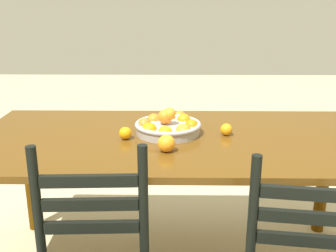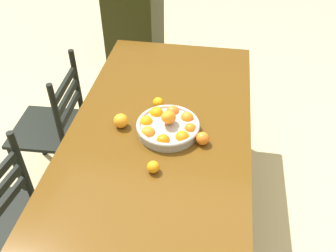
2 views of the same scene
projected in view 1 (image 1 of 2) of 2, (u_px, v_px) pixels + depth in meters
The scene contains 6 objects.
dining_table at pixel (177, 154), 2.05m from camera, with size 2.05×0.98×0.77m.
fruit_bowl at pixel (168, 126), 2.05m from camera, with size 0.34×0.34×0.14m.
orange_loose_0 at pixel (125, 133), 1.97m from camera, with size 0.06×0.06×0.06m, color orange.
orange_loose_1 at pixel (226, 129), 2.03m from camera, with size 0.06×0.06×0.06m, color orange.
orange_loose_2 at pixel (180, 117), 2.24m from camera, with size 0.07×0.07×0.07m, color orange.
orange_loose_3 at pixel (166, 143), 1.81m from camera, with size 0.08×0.08×0.08m, color orange.
Camera 1 is at (0.02, 1.91, 1.42)m, focal length 42.87 mm.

